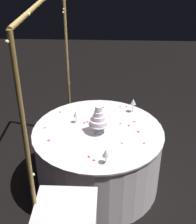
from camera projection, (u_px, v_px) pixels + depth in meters
The scene contains 24 objects.
ground_plane at pixel (98, 182), 3.77m from camera, with size 12.00×12.00×0.00m, color black.
decorative_arch at pixel (52, 73), 3.06m from camera, with size 2.24×0.06×2.19m.
main_table at pixel (98, 158), 3.58m from camera, with size 1.47×1.47×0.77m.
tiered_cake at pixel (99, 119), 3.28m from camera, with size 0.22×0.22×0.32m.
wine_glass_0 at pixel (76, 115), 3.48m from camera, with size 0.06×0.06×0.15m.
wine_glass_1 at pixel (106, 153), 2.84m from camera, with size 0.07×0.07×0.16m.
wine_glass_2 at pixel (133, 102), 3.68m from camera, with size 0.06×0.06×0.18m.
rose_petal_0 at pixel (87, 122), 3.54m from camera, with size 0.03×0.02×0.00m, color #C61951.
rose_petal_1 at pixel (98, 125), 3.49m from camera, with size 0.04×0.02×0.00m, color #C61951.
rose_petal_2 at pixel (103, 107), 3.85m from camera, with size 0.03×0.02×0.00m, color #C61951.
rose_petal_3 at pixel (84, 123), 3.52m from camera, with size 0.04×0.03×0.00m, color #C61951.
rose_petal_4 at pixel (120, 107), 3.85m from camera, with size 0.02×0.02×0.00m, color #C61951.
rose_petal_5 at pixel (89, 157), 2.98m from camera, with size 0.03×0.02×0.00m, color #C61951.
rose_petal_6 at pixel (129, 125), 3.47m from camera, with size 0.03×0.02×0.00m, color #C61951.
rose_petal_7 at pixel (49, 140), 3.22m from camera, with size 0.04×0.03×0.00m, color #C61951.
rose_petal_8 at pixel (122, 143), 3.18m from camera, with size 0.03×0.02×0.00m, color #C61951.
rose_petal_9 at pixel (94, 160), 2.93m from camera, with size 0.03×0.02×0.00m, color #C61951.
rose_petal_10 at pixel (144, 143), 3.18m from camera, with size 0.03×0.02×0.00m, color #C61951.
rose_petal_11 at pixel (60, 112), 3.74m from camera, with size 0.03×0.02×0.00m, color #C61951.
rose_petal_12 at pixel (126, 107), 3.86m from camera, with size 0.03×0.02×0.00m, color #C61951.
rose_petal_13 at pixel (138, 132), 3.36m from camera, with size 0.04×0.03×0.00m, color #C61951.
rose_petal_14 at pixel (45, 128), 3.43m from camera, with size 0.03×0.02×0.00m, color #C61951.
rose_petal_15 at pixel (120, 124), 3.51m from camera, with size 0.03×0.02×0.00m, color #C61951.
rose_petal_16 at pixel (134, 122), 3.54m from camera, with size 0.03×0.02×0.00m, color #C61951.
Camera 1 is at (-2.83, -0.12, 2.64)m, focal length 48.85 mm.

